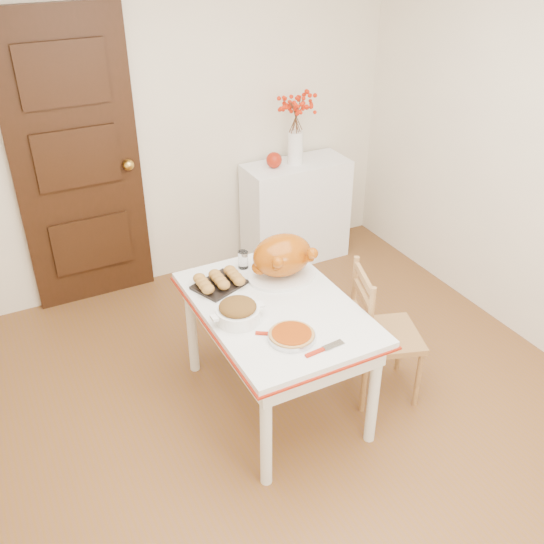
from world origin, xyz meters
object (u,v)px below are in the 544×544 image
sideboard (296,212)px  turkey_platter (282,257)px  pumpkin_pie (292,335)px  kitchen_table (276,355)px  chair_oak (386,333)px

sideboard → turkey_platter: 1.54m
sideboard → pumpkin_pie: (-1.04, -1.79, 0.31)m
kitchen_table → chair_oak: bearing=-17.8°
sideboard → turkey_platter: (-0.80, -1.25, 0.41)m
chair_oak → pumpkin_pie: chair_oak is taller
kitchen_table → sideboard: bearing=57.1°
pumpkin_pie → chair_oak: bearing=8.7°
sideboard → kitchen_table: 1.77m
kitchen_table → chair_oak: (0.62, -0.20, 0.08)m
sideboard → chair_oak: 1.72m
chair_oak → pumpkin_pie: bearing=117.4°
chair_oak → turkey_platter: bearing=64.6°
sideboard → pumpkin_pie: 2.09m
chair_oak → turkey_platter: turkey_platter is taller
kitchen_table → chair_oak: 0.65m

